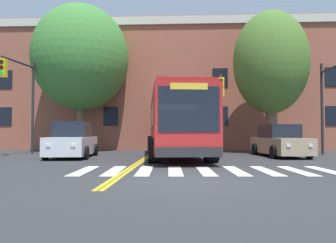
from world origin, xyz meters
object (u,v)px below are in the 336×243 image
(traffic_light_overhead, at_px, (215,100))
(street_tree_curbside_small, at_px, (81,58))
(car_white_near_lane, at_px, (73,141))
(traffic_light_far_corner, at_px, (21,89))
(car_tan_far_lane, at_px, (280,142))
(street_tree_curbside_large, at_px, (271,63))
(traffic_light_near_corner, at_px, (330,92))
(city_bus, at_px, (176,123))

(traffic_light_overhead, distance_m, street_tree_curbside_small, 10.12)
(car_white_near_lane, distance_m, traffic_light_far_corner, 5.14)
(car_tan_far_lane, xyz_separation_m, street_tree_curbside_large, (0.30, 2.79, 4.92))
(street_tree_curbside_large, bearing_deg, traffic_light_near_corner, -31.75)
(car_tan_far_lane, bearing_deg, city_bus, -173.49)
(city_bus, height_order, traffic_light_far_corner, traffic_light_far_corner)
(traffic_light_overhead, bearing_deg, city_bus, -143.09)
(traffic_light_near_corner, relative_size, street_tree_curbside_small, 0.54)
(traffic_light_far_corner, relative_size, traffic_light_overhead, 1.21)
(car_white_near_lane, xyz_separation_m, street_tree_curbside_small, (-1.34, 5.50, 5.70))
(car_tan_far_lane, distance_m, traffic_light_far_corner, 15.05)
(traffic_light_overhead, bearing_deg, car_tan_far_lane, -16.51)
(city_bus, xyz_separation_m, traffic_light_overhead, (2.19, 1.65, 1.35))
(traffic_light_overhead, bearing_deg, car_white_near_lane, -164.27)
(car_white_near_lane, xyz_separation_m, car_tan_far_lane, (10.99, 1.13, -0.05))
(traffic_light_near_corner, xyz_separation_m, traffic_light_far_corner, (-17.88, -0.28, 0.27))
(traffic_light_near_corner, height_order, traffic_light_overhead, traffic_light_near_corner)
(traffic_light_far_corner, height_order, street_tree_curbside_large, street_tree_curbside_large)
(street_tree_curbside_small, bearing_deg, car_tan_far_lane, -19.53)
(car_white_near_lane, height_order, street_tree_curbside_small, street_tree_curbside_small)
(car_white_near_lane, bearing_deg, traffic_light_overhead, 15.73)
(traffic_light_near_corner, xyz_separation_m, street_tree_curbside_large, (-2.87, 1.78, 2.11))
(traffic_light_far_corner, distance_m, street_tree_curbside_small, 5.11)
(car_white_near_lane, relative_size, traffic_light_far_corner, 0.82)
(street_tree_curbside_small, bearing_deg, city_bus, -36.65)
(city_bus, distance_m, traffic_light_far_corner, 9.44)
(car_tan_far_lane, relative_size, street_tree_curbside_small, 0.47)
(traffic_light_near_corner, bearing_deg, traffic_light_overhead, -179.97)
(traffic_light_near_corner, height_order, traffic_light_far_corner, traffic_light_far_corner)
(car_tan_far_lane, relative_size, traffic_light_overhead, 1.02)
(city_bus, height_order, street_tree_curbside_small, street_tree_curbside_small)
(traffic_light_near_corner, xyz_separation_m, street_tree_curbside_small, (-15.50, 3.36, 2.94))
(street_tree_curbside_large, relative_size, street_tree_curbside_small, 0.88)
(traffic_light_near_corner, height_order, street_tree_curbside_small, street_tree_curbside_small)
(traffic_light_near_corner, distance_m, traffic_light_far_corner, 17.88)
(traffic_light_overhead, bearing_deg, traffic_light_far_corner, -178.59)
(car_white_near_lane, height_order, car_tan_far_lane, car_white_near_lane)
(traffic_light_overhead, xyz_separation_m, street_tree_curbside_large, (3.70, 1.78, 2.53))
(city_bus, relative_size, traffic_light_overhead, 2.29)
(street_tree_curbside_large, bearing_deg, car_white_near_lane, -160.87)
(car_white_near_lane, xyz_separation_m, traffic_light_far_corner, (-3.72, 1.86, 3.02))
(traffic_light_far_corner, bearing_deg, traffic_light_overhead, 1.41)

